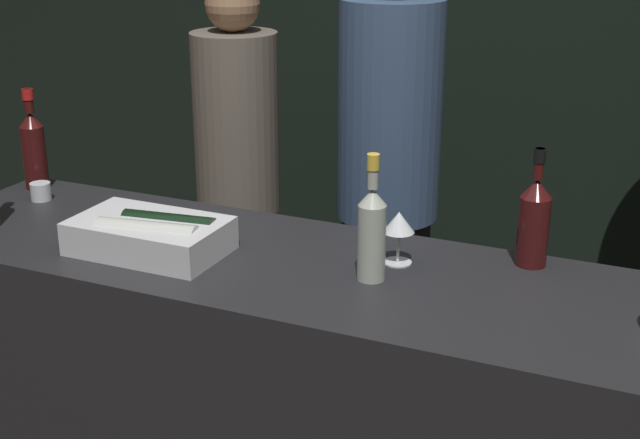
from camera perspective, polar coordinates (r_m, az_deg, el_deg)
name	(u,v)px	position (r m, az deg, el deg)	size (l,w,h in m)	color
wall_back_chalkboard	(503,32)	(4.11, 11.61, 11.66)	(6.40, 0.06, 2.80)	black
ice_bin_with_bottles	(151,235)	(2.45, -10.76, -0.96)	(0.41, 0.25, 0.10)	silver
wine_glass	(399,224)	(2.32, 5.07, -0.32)	(0.08, 0.08, 0.14)	silver
candle_votive	(41,191)	(2.96, -17.44, 1.73)	(0.06, 0.06, 0.06)	silver
red_wine_bottle_tall	(34,147)	(3.06, -17.86, 4.44)	(0.08, 0.08, 0.33)	#380F0F
red_wine_bottle_black_foil	(534,219)	(2.36, 13.54, 0.02)	(0.08, 0.08, 0.32)	#380F0F
rose_wine_bottle	(372,230)	(2.21, 3.34, -0.65)	(0.07, 0.07, 0.33)	#9EA899
person_blond_tee	(388,170)	(3.23, 4.39, 3.21)	(0.37, 0.37, 1.85)	black
person_grey_polo	(238,166)	(3.59, -5.29, 3.40)	(0.34, 0.34, 1.69)	black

